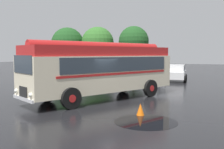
{
  "coord_description": "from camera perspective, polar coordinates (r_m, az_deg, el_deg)",
  "views": [
    {
      "loc": [
        6.43,
        -13.92,
        2.79
      ],
      "look_at": [
        0.06,
        2.27,
        1.4
      ],
      "focal_mm": 42.0,
      "sensor_mm": 36.0,
      "label": 1
    }
  ],
  "objects": [
    {
      "name": "puddle_patch",
      "position": [
        10.99,
        7.32,
        -10.14
      ],
      "size": [
        2.61,
        2.61,
        0.01
      ],
      "primitive_type": "cylinder",
      "color": "black",
      "rests_on": "ground"
    },
    {
      "name": "traffic_cone",
      "position": [
        12.02,
        6.2,
        -7.54
      ],
      "size": [
        0.36,
        0.36,
        0.55
      ],
      "primitive_type": "cone",
      "color": "orange",
      "rests_on": "ground"
    },
    {
      "name": "car_near_left",
      "position": [
        28.81,
        8.7,
        0.64
      ],
      "size": [
        2.13,
        4.28,
        1.66
      ],
      "color": "#B7BABF",
      "rests_on": "ground"
    },
    {
      "name": "ground_plane",
      "position": [
        15.59,
        -3.27,
        -5.75
      ],
      "size": [
        120.0,
        120.0,
        0.0
      ],
      "primitive_type": "plane",
      "color": "black"
    },
    {
      "name": "car_mid_left",
      "position": [
        27.45,
        13.88,
        0.37
      ],
      "size": [
        2.14,
        4.29,
        1.66
      ],
      "color": "silver",
      "rests_on": "ground"
    },
    {
      "name": "vintage_bus",
      "position": [
        16.04,
        -2.0,
        1.36
      ],
      "size": [
        6.9,
        10.06,
        3.49
      ],
      "color": "beige",
      "rests_on": "ground"
    },
    {
      "name": "tree_centre",
      "position": [
        35.77,
        4.73,
        7.29
      ],
      "size": [
        4.08,
        4.08,
        6.52
      ],
      "color": "#4C3823",
      "rests_on": "ground"
    },
    {
      "name": "tree_far_left",
      "position": [
        39.27,
        -9.53,
        6.53
      ],
      "size": [
        4.77,
        4.77,
        6.63
      ],
      "color": "#4C3823",
      "rests_on": "ground"
    },
    {
      "name": "tree_left_of_centre",
      "position": [
        38.25,
        -3.21,
        6.73
      ],
      "size": [
        4.71,
        4.71,
        6.66
      ],
      "color": "#4C3823",
      "rests_on": "ground"
    }
  ]
}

